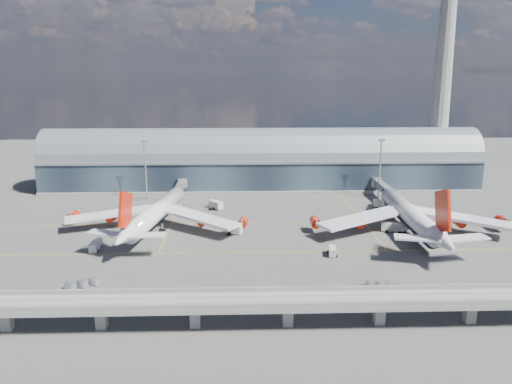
{
  "coord_description": "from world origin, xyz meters",
  "views": [
    {
      "loc": [
        -10.11,
        -153.13,
        53.82
      ],
      "look_at": [
        -4.75,
        10.0,
        14.0
      ],
      "focal_mm": 35.0,
      "sensor_mm": 36.0,
      "label": 1
    }
  ],
  "objects_px": {
    "floodlight_mast_left": "(145,168)",
    "service_truck_4": "(379,204)",
    "cargo_train_0": "(83,284)",
    "cargo_train_1": "(386,285)",
    "service_truck_0": "(96,245)",
    "service_truck_3": "(332,251)",
    "control_tower": "(443,75)",
    "service_truck_1": "(234,230)",
    "airliner_left": "(154,214)",
    "airliner_right": "(411,217)",
    "service_truck_2": "(394,227)",
    "service_truck_5": "(216,205)",
    "floodlight_mast_right": "(380,167)"
  },
  "relations": [
    {
      "from": "floodlight_mast_left",
      "to": "service_truck_4",
      "type": "relative_size",
      "value": 4.4
    },
    {
      "from": "cargo_train_0",
      "to": "cargo_train_1",
      "type": "bearing_deg",
      "value": -66.62
    },
    {
      "from": "service_truck_0",
      "to": "service_truck_3",
      "type": "distance_m",
      "value": 72.34
    },
    {
      "from": "control_tower",
      "to": "service_truck_1",
      "type": "bearing_deg",
      "value": -142.23
    },
    {
      "from": "airliner_left",
      "to": "airliner_right",
      "type": "height_order",
      "value": "airliner_right"
    },
    {
      "from": "service_truck_2",
      "to": "service_truck_1",
      "type": "bearing_deg",
      "value": 101.97
    },
    {
      "from": "service_truck_4",
      "to": "cargo_train_1",
      "type": "bearing_deg",
      "value": -115.09
    },
    {
      "from": "service_truck_3",
      "to": "service_truck_5",
      "type": "height_order",
      "value": "service_truck_5"
    },
    {
      "from": "service_truck_4",
      "to": "service_truck_0",
      "type": "bearing_deg",
      "value": -166.96
    },
    {
      "from": "control_tower",
      "to": "service_truck_5",
      "type": "height_order",
      "value": "control_tower"
    },
    {
      "from": "airliner_right",
      "to": "service_truck_5",
      "type": "relative_size",
      "value": 10.54
    },
    {
      "from": "service_truck_1",
      "to": "service_truck_4",
      "type": "xyz_separation_m",
      "value": [
        57.83,
        30.66,
        0.05
      ]
    },
    {
      "from": "floodlight_mast_right",
      "to": "service_truck_4",
      "type": "distance_m",
      "value": 21.06
    },
    {
      "from": "control_tower",
      "to": "service_truck_5",
      "type": "distance_m",
      "value": 124.09
    },
    {
      "from": "airliner_left",
      "to": "floodlight_mast_right",
      "type": "bearing_deg",
      "value": 34.48
    },
    {
      "from": "control_tower",
      "to": "airliner_left",
      "type": "xyz_separation_m",
      "value": [
        -124.68,
        -70.09,
        -45.75
      ]
    },
    {
      "from": "cargo_train_1",
      "to": "service_truck_0",
      "type": "bearing_deg",
      "value": 48.02
    },
    {
      "from": "control_tower",
      "to": "service_truck_3",
      "type": "height_order",
      "value": "control_tower"
    },
    {
      "from": "airliner_left",
      "to": "airliner_right",
      "type": "bearing_deg",
      "value": 5.2
    },
    {
      "from": "control_tower",
      "to": "service_truck_2",
      "type": "relative_size",
      "value": 11.68
    },
    {
      "from": "service_truck_3",
      "to": "service_truck_5",
      "type": "bearing_deg",
      "value": 132.95
    },
    {
      "from": "control_tower",
      "to": "service_truck_1",
      "type": "relative_size",
      "value": 17.66
    },
    {
      "from": "floodlight_mast_left",
      "to": "cargo_train_0",
      "type": "relative_size",
      "value": 3.04
    },
    {
      "from": "floodlight_mast_left",
      "to": "service_truck_3",
      "type": "distance_m",
      "value": 96.76
    },
    {
      "from": "floodlight_mast_right",
      "to": "service_truck_1",
      "type": "bearing_deg",
      "value": -142.74
    },
    {
      "from": "service_truck_4",
      "to": "cargo_train_1",
      "type": "distance_m",
      "value": 77.78
    },
    {
      "from": "floodlight_mast_left",
      "to": "cargo_train_1",
      "type": "xyz_separation_m",
      "value": [
        76.74,
        -92.16,
        -12.76
      ]
    },
    {
      "from": "floodlight_mast_right",
      "to": "cargo_train_1",
      "type": "distance_m",
      "value": 95.9
    },
    {
      "from": "floodlight_mast_left",
      "to": "airliner_right",
      "type": "xyz_separation_m",
      "value": [
        97.62,
        -48.39,
        -7.8
      ]
    },
    {
      "from": "service_truck_0",
      "to": "service_truck_2",
      "type": "xyz_separation_m",
      "value": [
        97.27,
        14.9,
        0.11
      ]
    },
    {
      "from": "cargo_train_0",
      "to": "airliner_left",
      "type": "bearing_deg",
      "value": 12.84
    },
    {
      "from": "service_truck_2",
      "to": "service_truck_3",
      "type": "height_order",
      "value": "service_truck_2"
    },
    {
      "from": "airliner_right",
      "to": "airliner_left",
      "type": "bearing_deg",
      "value": 176.93
    },
    {
      "from": "service_truck_0",
      "to": "service_truck_2",
      "type": "bearing_deg",
      "value": 9.1
    },
    {
      "from": "floodlight_mast_right",
      "to": "service_truck_1",
      "type": "height_order",
      "value": "floodlight_mast_right"
    },
    {
      "from": "control_tower",
      "to": "cargo_train_0",
      "type": "height_order",
      "value": "control_tower"
    },
    {
      "from": "floodlight_mast_right",
      "to": "cargo_train_0",
      "type": "bearing_deg",
      "value": -138.49
    },
    {
      "from": "service_truck_0",
      "to": "service_truck_5",
      "type": "xyz_separation_m",
      "value": [
        34.78,
        46.09,
        0.13
      ]
    },
    {
      "from": "service_truck_3",
      "to": "floodlight_mast_right",
      "type": "bearing_deg",
      "value": 72.26
    },
    {
      "from": "service_truck_0",
      "to": "service_truck_3",
      "type": "relative_size",
      "value": 1.31
    },
    {
      "from": "service_truck_3",
      "to": "service_truck_2",
      "type": "bearing_deg",
      "value": 48.45
    },
    {
      "from": "floodlight_mast_right",
      "to": "airliner_right",
      "type": "height_order",
      "value": "floodlight_mast_right"
    },
    {
      "from": "cargo_train_0",
      "to": "service_truck_5",
      "type": "bearing_deg",
      "value": 3.2
    },
    {
      "from": "service_truck_3",
      "to": "cargo_train_0",
      "type": "distance_m",
      "value": 70.81
    },
    {
      "from": "cargo_train_0",
      "to": "service_truck_3",
      "type": "bearing_deg",
      "value": -47.37
    },
    {
      "from": "airliner_left",
      "to": "service_truck_0",
      "type": "relative_size",
      "value": 9.61
    },
    {
      "from": "floodlight_mast_right",
      "to": "airliner_left",
      "type": "relative_size",
      "value": 0.38
    },
    {
      "from": "service_truck_4",
      "to": "service_truck_5",
      "type": "xyz_separation_m",
      "value": [
        -65.48,
        1.19,
        0.03
      ]
    },
    {
      "from": "airliner_left",
      "to": "service_truck_5",
      "type": "distance_m",
      "value": 33.39
    },
    {
      "from": "service_truck_3",
      "to": "service_truck_4",
      "type": "bearing_deg",
      "value": 69.15
    }
  ]
}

